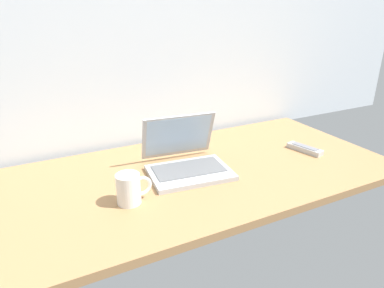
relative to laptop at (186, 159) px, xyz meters
name	(u,v)px	position (x,y,z in m)	size (l,w,h in m)	color
desk	(196,175)	(0.03, -0.03, -0.06)	(1.60, 0.76, 0.03)	#A87A4C
laptop	(186,159)	(0.00, 0.00, 0.00)	(0.34, 0.32, 0.21)	#B2B5BA
coffee_mug	(129,188)	(-0.27, -0.14, 0.01)	(0.12, 0.08, 0.10)	white
remote_control_near	(305,149)	(0.56, -0.08, -0.03)	(0.09, 0.17, 0.02)	#B7B7B7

